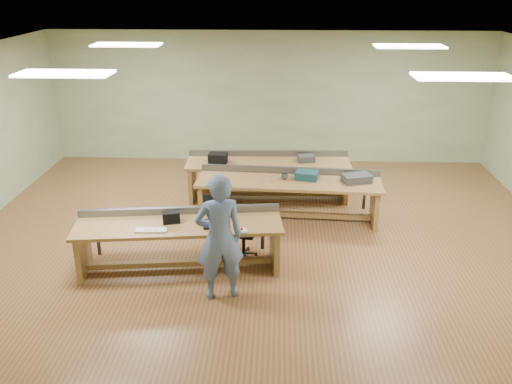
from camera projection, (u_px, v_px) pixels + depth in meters
floor at (263, 234)px, 9.28m from camera, size 10.00×10.00×0.00m
ceiling at (264, 56)px, 8.16m from camera, size 10.00×10.00×0.00m
wall_back at (269, 98)px, 12.42m from camera, size 10.00×0.04×3.00m
wall_front at (250, 282)px, 5.02m from camera, size 10.00×0.04×3.00m
fluor_panels at (264, 58)px, 8.17m from camera, size 6.20×3.50×0.03m
workbench_front at (179, 234)px, 8.02m from camera, size 3.11×1.17×0.86m
workbench_mid at (289, 189)px, 9.68m from camera, size 3.31×1.06×0.86m
workbench_back at (268, 170)px, 10.62m from camera, size 3.21×0.94×0.86m
person at (219, 238)px, 7.18m from camera, size 0.75×0.60×1.80m
laptop_base at (216, 224)px, 7.87m from camera, size 0.39×0.34×0.04m
laptop_screen at (216, 203)px, 7.90m from camera, size 0.36×0.06×0.28m
keyboard at (151, 230)px, 7.69m from camera, size 0.45×0.17×0.03m
trackball_mouse at (243, 231)px, 7.64m from camera, size 0.18×0.19×0.07m
camera_bag at (171, 217)px, 7.94m from camera, size 0.28×0.22×0.17m
task_chair at (244, 238)px, 8.51m from camera, size 0.51×0.51×0.80m
parts_bin_teal at (307, 175)px, 9.63m from camera, size 0.45×0.38×0.14m
parts_bin_grey at (357, 178)px, 9.50m from camera, size 0.55×0.43×0.13m
mug at (285, 176)px, 9.63m from camera, size 0.17×0.17×0.10m
drinks_can at (269, 179)px, 9.48m from camera, size 0.07×0.07×0.12m
storage_box_back at (218, 158)px, 10.42m from camera, size 0.37×0.29×0.20m
tray_back at (306, 158)px, 10.52m from camera, size 0.35×0.29×0.12m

